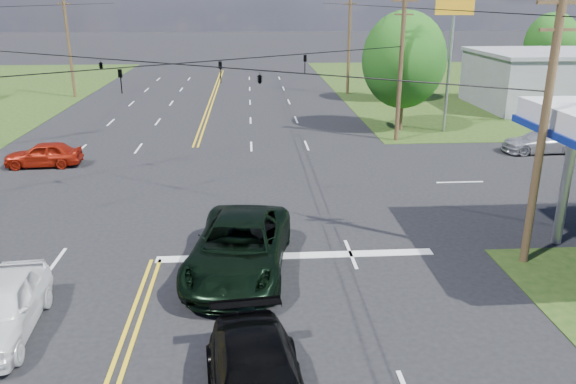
{
  "coord_description": "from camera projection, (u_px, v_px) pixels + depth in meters",
  "views": [
    {
      "loc": [
        3.45,
        -14.34,
        8.8
      ],
      "look_at": [
        4.85,
        6.0,
        1.77
      ],
      "focal_mm": 35.0,
      "sensor_mm": 36.0,
      "label": 1
    }
  ],
  "objects": [
    {
      "name": "ground",
      "position": [
        181.0,
        189.0,
        27.49
      ],
      "size": [
        280.0,
        280.0,
        0.0
      ],
      "primitive_type": "plane",
      "color": "black",
      "rests_on": "ground"
    },
    {
      "name": "grass_ne",
      "position": [
        545.0,
        86.0,
        59.94
      ],
      "size": [
        46.0,
        48.0,
        0.03
      ],
      "primitive_type": "cube",
      "color": "#1D3811",
      "rests_on": "ground"
    },
    {
      "name": "stop_bar",
      "position": [
        296.0,
        256.0,
        20.27
      ],
      "size": [
        10.0,
        0.5,
        0.02
      ],
      "primitive_type": "cube",
      "color": "silver",
      "rests_on": "ground"
    },
    {
      "name": "retail_ne",
      "position": [
        562.0,
        81.0,
        47.58
      ],
      "size": [
        14.0,
        10.0,
        4.4
      ],
      "primitive_type": "cube",
      "color": "gray",
      "rests_on": "ground"
    },
    {
      "name": "pole_se",
      "position": [
        544.0,
        125.0,
        18.24
      ],
      "size": [
        1.6,
        0.28,
        9.5
      ],
      "color": "#42321C",
      "rests_on": "ground"
    },
    {
      "name": "pole_ne",
      "position": [
        401.0,
        64.0,
        35.22
      ],
      "size": [
        1.6,
        0.28,
        9.5
      ],
      "color": "#42321C",
      "rests_on": "ground"
    },
    {
      "name": "pole_left_far",
      "position": [
        68.0,
        41.0,
        51.36
      ],
      "size": [
        1.6,
        0.28,
        10.0
      ],
      "color": "#42321C",
      "rests_on": "ground"
    },
    {
      "name": "pole_right_far",
      "position": [
        349.0,
        39.0,
        53.06
      ],
      "size": [
        1.6,
        0.28,
        10.0
      ],
      "color": "#42321C",
      "rests_on": "ground"
    },
    {
      "name": "span_wire_signals",
      "position": [
        173.0,
        64.0,
        25.53
      ],
      "size": [
        26.0,
        18.0,
        1.13
      ],
      "color": "black",
      "rests_on": "ground"
    },
    {
      "name": "power_lines",
      "position": [
        162.0,
        4.0,
        22.8
      ],
      "size": [
        26.04,
        100.0,
        0.64
      ],
      "color": "black",
      "rests_on": "ground"
    },
    {
      "name": "tree_right_a",
      "position": [
        404.0,
        60.0,
        38.13
      ],
      "size": [
        5.7,
        5.7,
        8.18
      ],
      "color": "#42321C",
      "rests_on": "ground"
    },
    {
      "name": "tree_right_b",
      "position": [
        395.0,
        53.0,
        49.82
      ],
      "size": [
        4.94,
        4.94,
        7.09
      ],
      "color": "#42321C",
      "rests_on": "ground"
    },
    {
      "name": "tree_far_r",
      "position": [
        552.0,
        44.0,
        56.51
      ],
      "size": [
        5.32,
        5.32,
        7.63
      ],
      "color": "#42321C",
      "rests_on": "ground"
    },
    {
      "name": "pickup_dkgreen",
      "position": [
        239.0,
        247.0,
        18.78
      ],
      "size": [
        3.95,
        7.02,
        1.85
      ],
      "primitive_type": "imported",
      "rotation": [
        0.0,
        0.0,
        -0.14
      ],
      "color": "black",
      "rests_on": "ground"
    },
    {
      "name": "pickup_white",
      "position": [
        0.0,
        308.0,
        15.33
      ],
      "size": [
        2.22,
        4.83,
        1.6
      ],
      "primitive_type": "imported",
      "rotation": [
        0.0,
        0.0,
        0.07
      ],
      "color": "white",
      "rests_on": "ground"
    },
    {
      "name": "sedan_red",
      "position": [
        43.0,
        154.0,
        30.92
      ],
      "size": [
        4.12,
        1.82,
        1.38
      ],
      "primitive_type": "imported",
      "rotation": [
        0.0,
        0.0,
        -1.52
      ],
      "color": "#9A1A0B",
      "rests_on": "ground"
    },
    {
      "name": "sedan_far",
      "position": [
        541.0,
        141.0,
        33.76
      ],
      "size": [
        4.75,
        2.1,
        1.36
      ],
      "primitive_type": "imported",
      "rotation": [
        0.0,
        0.0,
        -1.53
      ],
      "color": "#BBBABF",
      "rests_on": "ground"
    },
    {
      "name": "polesign_ne",
      "position": [
        453.0,
        25.0,
        37.05
      ],
      "size": [
        2.48,
        0.71,
        9.04
      ],
      "color": "#A5A5AA",
      "rests_on": "ground"
    }
  ]
}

